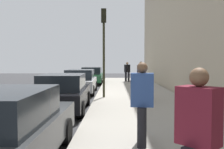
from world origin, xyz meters
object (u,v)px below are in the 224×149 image
at_px(parked_car_green, 92,76).
at_px(pedestrian_burgundy_coat, 198,136).
at_px(traffic_light_pole, 104,38).
at_px(parked_car_charcoal, 4,130).
at_px(parked_car_black, 64,93).
at_px(parked_car_silver, 81,81).
at_px(pedestrian_black_coat, 127,71).
at_px(pedestrian_navy_coat, 141,74).
at_px(pedestrian_blue_coat, 142,101).
at_px(pedestrian_brown_coat, 142,81).
at_px(rolling_suitcase, 144,92).

relative_size(parked_car_green, pedestrian_burgundy_coat, 2.68).
relative_size(pedestrian_burgundy_coat, traffic_light_pole, 0.39).
height_order(parked_car_charcoal, parked_car_black, same).
bearing_deg(parked_car_silver, pedestrian_black_coat, -23.13).
distance_m(parked_car_charcoal, traffic_light_pole, 9.21).
relative_size(parked_car_charcoal, pedestrian_navy_coat, 2.53).
bearing_deg(pedestrian_blue_coat, pedestrian_brown_coat, -6.01).
height_order(parked_car_silver, pedestrian_navy_coat, pedestrian_navy_coat).
relative_size(parked_car_charcoal, pedestrian_blue_coat, 2.54).
height_order(pedestrian_brown_coat, pedestrian_burgundy_coat, pedestrian_burgundy_coat).
xyz_separation_m(pedestrian_navy_coat, pedestrian_burgundy_coat, (-15.09, 0.85, -0.03)).
relative_size(parked_car_black, pedestrian_blue_coat, 2.46).
distance_m(parked_car_black, pedestrian_navy_coat, 8.84).
bearing_deg(rolling_suitcase, traffic_light_pole, 74.76).
height_order(parked_car_silver, rolling_suitcase, parked_car_silver).
distance_m(parked_car_black, pedestrian_black_coat, 14.08).
bearing_deg(parked_car_charcoal, pedestrian_blue_coat, -68.17).
xyz_separation_m(parked_car_black, pedestrian_black_coat, (13.70, -3.24, 0.36)).
relative_size(parked_car_silver, pedestrian_brown_coat, 2.83).
xyz_separation_m(pedestrian_blue_coat, rolling_suitcase, (7.13, -0.88, -0.67)).
bearing_deg(pedestrian_burgundy_coat, parked_car_black, 23.23).
bearing_deg(traffic_light_pole, parked_car_silver, 29.42).
relative_size(pedestrian_blue_coat, rolling_suitcase, 1.86).
bearing_deg(pedestrian_burgundy_coat, traffic_light_pole, 8.76).
bearing_deg(parked_car_silver, pedestrian_navy_coat, -63.51).
xyz_separation_m(parked_car_charcoal, parked_car_silver, (11.56, 0.11, 0.00)).
bearing_deg(pedestrian_navy_coat, parked_car_black, 153.56).
xyz_separation_m(parked_car_green, pedestrian_navy_coat, (-4.76, -3.87, 0.38)).
distance_m(parked_car_black, parked_car_green, 12.66).
relative_size(pedestrian_brown_coat, rolling_suitcase, 1.71).
xyz_separation_m(pedestrian_navy_coat, rolling_suitcase, (-5.37, 0.38, -0.67)).
distance_m(parked_car_black, pedestrian_blue_coat, 5.33).
bearing_deg(pedestrian_blue_coat, pedestrian_burgundy_coat, -171.00).
height_order(pedestrian_blue_coat, pedestrian_black_coat, pedestrian_blue_coat).
height_order(parked_car_silver, pedestrian_burgundy_coat, pedestrian_burgundy_coat).
bearing_deg(parked_car_black, traffic_light_pole, -25.93).
distance_m(pedestrian_blue_coat, pedestrian_burgundy_coat, 2.62).
height_order(pedestrian_brown_coat, pedestrian_black_coat, pedestrian_black_coat).
bearing_deg(pedestrian_burgundy_coat, pedestrian_black_coat, -0.44).
xyz_separation_m(parked_car_charcoal, traffic_light_pole, (8.75, -1.48, 2.47)).
xyz_separation_m(pedestrian_blue_coat, traffic_light_pole, (7.69, 1.17, 2.09)).
height_order(parked_car_green, rolling_suitcase, parked_car_green).
distance_m(pedestrian_navy_coat, pedestrian_burgundy_coat, 15.11).
xyz_separation_m(traffic_light_pole, rolling_suitcase, (-0.56, -2.05, -2.76)).
height_order(pedestrian_blue_coat, pedestrian_navy_coat, pedestrian_navy_coat).
bearing_deg(parked_car_green, pedestrian_navy_coat, -140.86).
distance_m(parked_car_silver, pedestrian_burgundy_coat, 13.47).
height_order(pedestrian_navy_coat, rolling_suitcase, pedestrian_navy_coat).
distance_m(pedestrian_burgundy_coat, pedestrian_black_coat, 20.89).
bearing_deg(parked_car_charcoal, pedestrian_brown_coat, -23.55).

